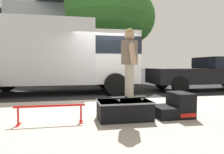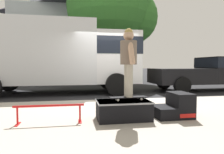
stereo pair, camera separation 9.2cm
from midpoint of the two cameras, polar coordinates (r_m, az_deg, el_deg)
name	(u,v)px [view 2 (the right image)]	position (r m, az deg, el deg)	size (l,w,h in m)	color
ground_plane	(113,100)	(7.20, 0.53, -6.45)	(140.00, 140.00, 0.00)	black
sidewalk_slab	(139,122)	(4.34, 8.07, -12.19)	(50.00, 5.00, 0.12)	#A8A093
skate_box	(123,109)	(4.23, 3.78, -8.90)	(1.07, 0.68, 0.38)	black
kicker_ramp	(175,107)	(4.63, 17.55, -7.88)	(0.76, 0.63, 0.51)	black
grind_rail	(49,110)	(4.09, -16.32, -8.63)	(1.30, 0.28, 0.35)	red
skateboard	(128,97)	(4.27, 5.17, -5.63)	(0.79, 0.26, 0.07)	black
skater_kid	(129,57)	(4.22, 5.23, 5.58)	(0.34, 0.71, 1.39)	#B7AD99
box_truck	(59,54)	(9.21, -14.25, 6.19)	(6.91, 2.63, 3.05)	silver
pickup_truck_black	(213,72)	(11.20, 26.36, 1.28)	(5.70, 2.09, 1.61)	black
street_tree_main	(114,9)	(15.07, 0.62, 18.36)	(6.35, 5.77, 8.19)	brown
house_behind	(69,33)	(20.33, -11.59, 11.76)	(9.54, 8.23, 8.40)	silver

